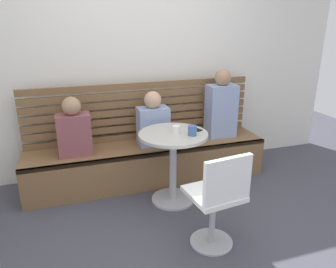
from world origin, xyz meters
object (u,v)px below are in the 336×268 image
at_px(person_child_left, 74,130).
at_px(phone_on_table, 195,129).
at_px(white_chair, 218,198).
at_px(cafe_table, 173,154).
at_px(booth_bench, 148,163).
at_px(cup_mug_blue, 192,131).
at_px(cup_ceramic_white, 176,129).
at_px(person_child_middle, 153,121).
at_px(person_adult, 221,107).

height_order(person_child_left, phone_on_table, person_child_left).
bearing_deg(phone_on_table, white_chair, -125.01).
height_order(cafe_table, person_child_left, person_child_left).
bearing_deg(white_chair, booth_bench, 99.62).
bearing_deg(cup_mug_blue, white_chair, -94.65).
height_order(white_chair, cup_ceramic_white, white_chair).
distance_m(person_child_middle, cup_ceramic_white, 0.53).
bearing_deg(person_child_middle, cup_ceramic_white, -80.36).
height_order(booth_bench, person_child_middle, person_child_middle).
xyz_separation_m(white_chair, phone_on_table, (0.15, 0.85, 0.28)).
relative_size(cup_mug_blue, phone_on_table, 0.68).
distance_m(person_adult, cup_mug_blue, 0.91).
relative_size(person_adult, phone_on_table, 5.74).
bearing_deg(white_chair, phone_on_table, 80.04).
distance_m(cafe_table, person_child_middle, 0.56).
relative_size(person_child_middle, cup_ceramic_white, 7.60).
xyz_separation_m(cup_ceramic_white, cup_mug_blue, (0.12, -0.12, 0.01)).
bearing_deg(person_adult, person_child_middle, -178.86).
xyz_separation_m(cafe_table, person_adult, (0.79, 0.54, 0.28)).
relative_size(cafe_table, person_adult, 0.92).
bearing_deg(phone_on_table, booth_bench, 103.31).
xyz_separation_m(booth_bench, person_child_left, (-0.78, -0.01, 0.49)).
height_order(cup_ceramic_white, cup_mug_blue, cup_mug_blue).
distance_m(cup_mug_blue, phone_on_table, 0.18).
xyz_separation_m(cafe_table, phone_on_table, (0.25, 0.03, 0.23)).
height_order(person_child_left, cup_ceramic_white, person_child_left).
bearing_deg(phone_on_table, cup_ceramic_white, 162.59).
height_order(booth_bench, cup_mug_blue, cup_mug_blue).
relative_size(white_chair, person_adult, 1.06).
height_order(booth_bench, cup_ceramic_white, cup_ceramic_white).
height_order(booth_bench, phone_on_table, phone_on_table).
height_order(booth_bench, person_adult, person_adult).
height_order(white_chair, person_child_middle, person_child_middle).
height_order(person_adult, person_child_left, person_adult).
distance_m(person_child_left, cup_mug_blue, 1.23).
bearing_deg(person_child_middle, white_chair, -83.51).
height_order(cafe_table, person_adult, person_adult).
relative_size(booth_bench, white_chair, 3.18).
relative_size(cup_ceramic_white, cup_mug_blue, 0.84).
distance_m(cup_ceramic_white, cup_mug_blue, 0.17).
bearing_deg(person_child_middle, phone_on_table, -58.57).
bearing_deg(person_child_middle, cup_mug_blue, -71.84).
bearing_deg(booth_bench, cafe_table, -75.89).
xyz_separation_m(person_child_left, cup_ceramic_white, (0.94, -0.49, 0.06)).
height_order(cafe_table, person_child_middle, person_child_middle).
bearing_deg(person_child_left, white_chair, -52.46).
distance_m(booth_bench, cup_ceramic_white, 0.76).
height_order(person_adult, cup_ceramic_white, person_adult).
xyz_separation_m(booth_bench, cafe_table, (0.13, -0.51, 0.30)).
relative_size(person_child_left, cup_ceramic_white, 7.69).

